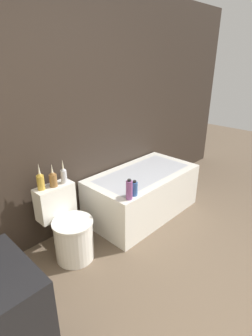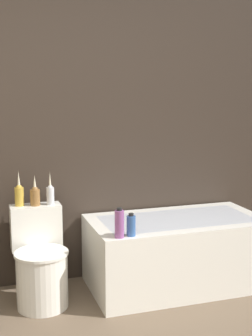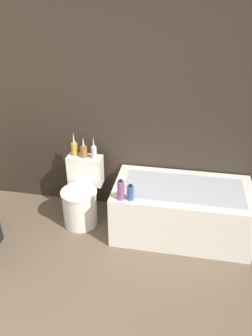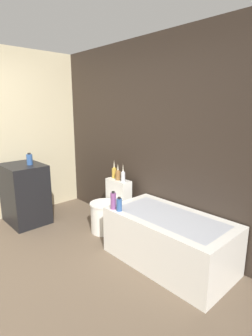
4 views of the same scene
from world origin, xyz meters
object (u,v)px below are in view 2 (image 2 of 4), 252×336
(bathtub, at_px, (176,252))
(vase_gold, at_px, (19,194))
(toilet, at_px, (40,264))
(shampoo_bottle_tall, at_px, (119,224))
(vase_bronze, at_px, (50,194))
(vase_silver, at_px, (35,195))
(shampoo_bottle_short, at_px, (131,225))

(bathtub, distance_m, vase_gold, 1.34)
(toilet, bearing_deg, shampoo_bottle_tall, -32.96)
(toilet, distance_m, vase_bronze, 0.54)
(vase_silver, height_order, shampoo_bottle_short, vase_silver)
(bathtub, height_order, vase_bronze, vase_bronze)
(toilet, relative_size, vase_gold, 2.61)
(bathtub, bearing_deg, shampoo_bottle_tall, -151.62)
(bathtub, bearing_deg, vase_bronze, 168.43)
(bathtub, bearing_deg, toilet, 179.01)
(shampoo_bottle_tall, bearing_deg, vase_gold, 138.86)
(bathtub, height_order, shampoo_bottle_tall, shampoo_bottle_tall)
(bathtub, distance_m, shampoo_bottle_short, 0.68)
(vase_silver, distance_m, vase_bronze, 0.12)
(toilet, xyz_separation_m, vase_gold, (-0.12, 0.22, 0.50))
(vase_gold, height_order, vase_bronze, vase_gold)
(vase_gold, xyz_separation_m, vase_silver, (0.12, -0.03, -0.01))
(vase_silver, relative_size, shampoo_bottle_tall, 1.10)
(vase_silver, bearing_deg, shampoo_bottle_tall, -45.47)
(shampoo_bottle_short, bearing_deg, toilet, 151.97)
(vase_bronze, xyz_separation_m, shampoo_bottle_short, (0.49, -0.51, -0.16))
(bathtub, distance_m, toilet, 1.10)
(bathtub, height_order, vase_gold, vase_gold)
(vase_silver, bearing_deg, bathtub, -10.74)
(bathtub, xyz_separation_m, vase_bronze, (-0.98, 0.20, 0.51))
(vase_silver, relative_size, shampoo_bottle_short, 1.43)
(vase_gold, distance_m, shampoo_bottle_tall, 0.85)
(toilet, relative_size, vase_bronze, 2.75)
(vase_bronze, distance_m, shampoo_bottle_tall, 0.67)
(shampoo_bottle_tall, xyz_separation_m, shampoo_bottle_short, (0.09, 0.01, -0.02))
(bathtub, relative_size, shampoo_bottle_tall, 6.54)
(toilet, bearing_deg, vase_gold, 118.09)
(bathtub, distance_m, vase_silver, 1.23)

